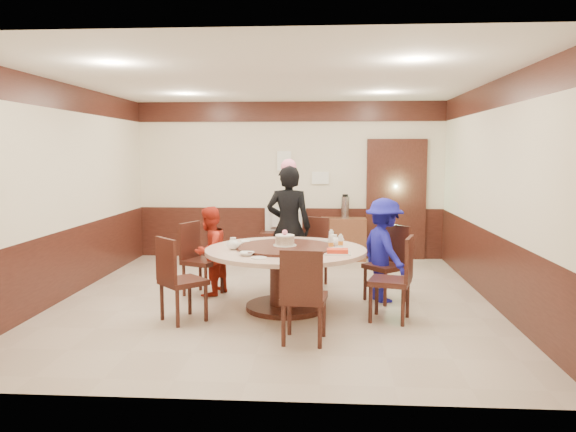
# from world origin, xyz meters

# --- Properties ---
(room) EXTENTS (6.00, 6.04, 2.84)m
(room) POSITION_xyz_m (0.01, 0.01, 1.08)
(room) COLOR #C4AF9C
(room) RESTS_ON ground
(banquet_table) EXTENTS (1.94, 1.94, 0.78)m
(banquet_table) POSITION_xyz_m (0.17, -0.44, 0.53)
(banquet_table) COLOR #381811
(banquet_table) RESTS_ON ground
(chair_0) EXTENTS (0.62, 0.62, 0.97)m
(chair_0) POSITION_xyz_m (1.44, 0.04, 0.30)
(chair_0) COLOR #381811
(chair_0) RESTS_ON ground
(chair_1) EXTENTS (0.58, 0.59, 0.97)m
(chair_1) POSITION_xyz_m (0.43, 0.81, 0.30)
(chair_1) COLOR #381811
(chair_1) RESTS_ON ground
(chair_2) EXTENTS (0.59, 0.58, 0.97)m
(chair_2) POSITION_xyz_m (-1.01, 0.20, 0.30)
(chair_2) COLOR #381811
(chair_2) RESTS_ON ground
(chair_3) EXTENTS (0.62, 0.62, 0.97)m
(chair_3) POSITION_xyz_m (-0.97, -1.00, 0.30)
(chair_3) COLOR #381811
(chair_3) RESTS_ON ground
(chair_4) EXTENTS (0.48, 0.49, 0.97)m
(chair_4) POSITION_xyz_m (0.44, -1.63, 0.30)
(chair_4) COLOR #381811
(chair_4) RESTS_ON ground
(chair_5) EXTENTS (0.55, 0.54, 0.97)m
(chair_5) POSITION_xyz_m (1.40, -0.82, 0.30)
(chair_5) COLOR #381811
(chair_5) RESTS_ON ground
(person_standing) EXTENTS (0.67, 0.48, 1.73)m
(person_standing) POSITION_xyz_m (0.13, 0.69, 0.86)
(person_standing) COLOR black
(person_standing) RESTS_ON ground
(person_red) EXTENTS (0.63, 0.70, 1.19)m
(person_red) POSITION_xyz_m (-0.90, 0.19, 0.59)
(person_red) COLOR red
(person_red) RESTS_ON ground
(person_blue) EXTENTS (0.79, 0.98, 1.33)m
(person_blue) POSITION_xyz_m (1.40, 0.04, 0.66)
(person_blue) COLOR #171795
(person_blue) RESTS_ON ground
(birthday_cake) EXTENTS (0.29, 0.29, 0.19)m
(birthday_cake) POSITION_xyz_m (0.16, -0.41, 0.85)
(birthday_cake) COLOR white
(birthday_cake) RESTS_ON banquet_table
(teapot_left) EXTENTS (0.17, 0.15, 0.13)m
(teapot_left) POSITION_xyz_m (-0.45, -0.56, 0.81)
(teapot_left) COLOR white
(teapot_left) RESTS_ON banquet_table
(teapot_right) EXTENTS (0.17, 0.15, 0.13)m
(teapot_right) POSITION_xyz_m (0.75, -0.24, 0.81)
(teapot_right) COLOR white
(teapot_right) RESTS_ON banquet_table
(bowl_0) EXTENTS (0.14, 0.14, 0.03)m
(bowl_0) POSITION_xyz_m (-0.37, -0.08, 0.77)
(bowl_0) COLOR white
(bowl_0) RESTS_ON banquet_table
(bowl_1) EXTENTS (0.12, 0.12, 0.04)m
(bowl_1) POSITION_xyz_m (0.51, -1.03, 0.77)
(bowl_1) COLOR white
(bowl_1) RESTS_ON banquet_table
(bowl_2) EXTENTS (0.17, 0.17, 0.04)m
(bowl_2) POSITION_xyz_m (-0.23, -0.94, 0.77)
(bowl_2) COLOR white
(bowl_2) RESTS_ON banquet_table
(bowl_3) EXTENTS (0.15, 0.15, 0.05)m
(bowl_3) POSITION_xyz_m (0.79, -0.61, 0.77)
(bowl_3) COLOR white
(bowl_3) RESTS_ON banquet_table
(saucer_near) EXTENTS (0.18, 0.18, 0.01)m
(saucer_near) POSITION_xyz_m (-0.08, -1.09, 0.76)
(saucer_near) COLOR white
(saucer_near) RESTS_ON banquet_table
(saucer_far) EXTENTS (0.18, 0.18, 0.01)m
(saucer_far) POSITION_xyz_m (0.62, 0.06, 0.76)
(saucer_far) COLOR white
(saucer_far) RESTS_ON banquet_table
(shrimp_platter) EXTENTS (0.30, 0.20, 0.06)m
(shrimp_platter) POSITION_xyz_m (0.79, -0.79, 0.78)
(shrimp_platter) COLOR white
(shrimp_platter) RESTS_ON banquet_table
(bottle_0) EXTENTS (0.06, 0.06, 0.16)m
(bottle_0) POSITION_xyz_m (0.71, -0.52, 0.83)
(bottle_0) COLOR white
(bottle_0) RESTS_ON banquet_table
(bottle_1) EXTENTS (0.06, 0.06, 0.16)m
(bottle_1) POSITION_xyz_m (0.83, -0.41, 0.83)
(bottle_1) COLOR white
(bottle_1) RESTS_ON banquet_table
(bottle_2) EXTENTS (0.06, 0.06, 0.16)m
(bottle_2) POSITION_xyz_m (0.72, -0.03, 0.83)
(bottle_2) COLOR white
(bottle_2) RESTS_ON banquet_table
(tv_stand) EXTENTS (0.85, 0.45, 0.50)m
(tv_stand) POSITION_xyz_m (-0.08, 2.75, 0.25)
(tv_stand) COLOR #381811
(tv_stand) RESTS_ON ground
(television) EXTENTS (0.75, 0.18, 0.43)m
(television) POSITION_xyz_m (-0.08, 2.75, 0.71)
(television) COLOR gray
(television) RESTS_ON tv_stand
(side_cabinet) EXTENTS (0.80, 0.40, 0.75)m
(side_cabinet) POSITION_xyz_m (0.96, 2.78, 0.38)
(side_cabinet) COLOR brown
(side_cabinet) RESTS_ON ground
(thermos) EXTENTS (0.15, 0.15, 0.38)m
(thermos) POSITION_xyz_m (0.99, 2.78, 0.94)
(thermos) COLOR silver
(thermos) RESTS_ON side_cabinet
(notice_left) EXTENTS (0.25, 0.00, 0.35)m
(notice_left) POSITION_xyz_m (-0.10, 2.96, 1.75)
(notice_left) COLOR white
(notice_left) RESTS_ON room
(notice_right) EXTENTS (0.30, 0.00, 0.22)m
(notice_right) POSITION_xyz_m (0.55, 2.96, 1.45)
(notice_right) COLOR white
(notice_right) RESTS_ON room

